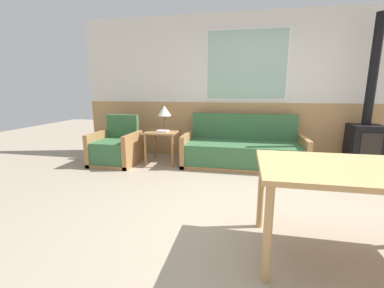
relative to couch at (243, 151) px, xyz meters
The scene contains 9 objects.
ground_plane 2.09m from the couch, 79.47° to the right, with size 16.00×16.00×0.00m, color gray.
wall_back 1.31m from the couch, 58.39° to the left, with size 7.20×0.09×2.70m.
couch is the anchor object (origin of this frame).
armchair 2.27m from the couch, behind, with size 0.77×0.77×0.86m.
side_table 1.46m from the couch, behind, with size 0.55×0.55×0.59m.
table_lamp 1.58m from the couch, behind, with size 0.25×0.25×0.45m.
book_stack 1.46m from the couch, behind, with size 0.20×0.16×0.03m.
dining_table 2.67m from the couch, 68.52° to the right, with size 1.67×0.87×0.76m.
wood_stove 2.00m from the couch, ahead, with size 0.49×0.45×2.47m.
Camera 1 is at (-0.38, -2.43, 1.32)m, focal length 24.00 mm.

